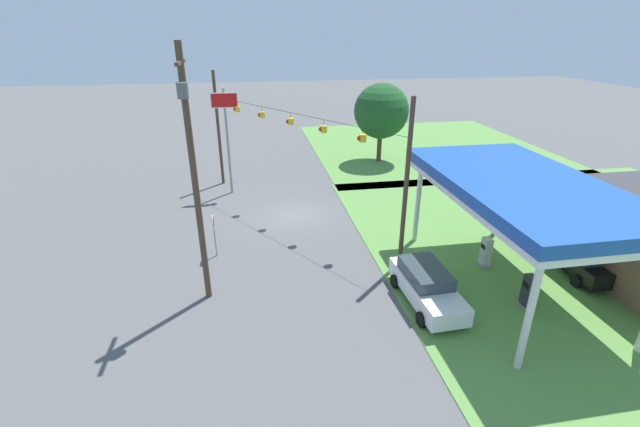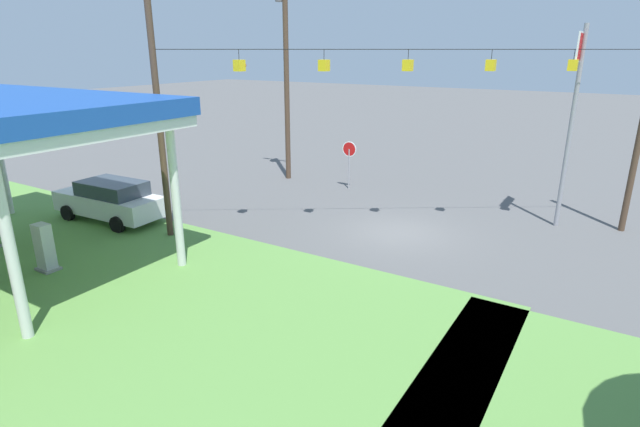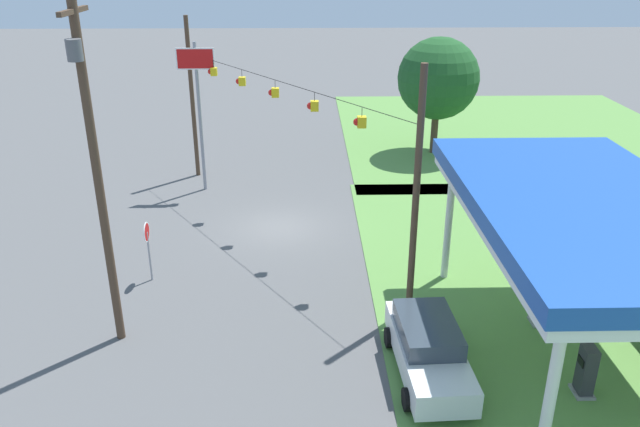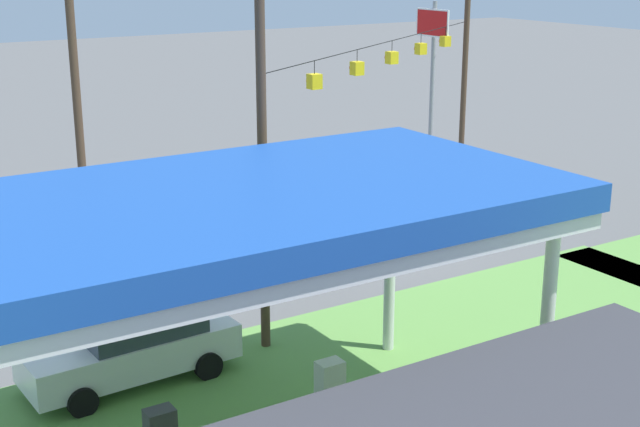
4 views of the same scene
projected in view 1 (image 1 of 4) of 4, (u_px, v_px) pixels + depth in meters
ground_plane at (293, 215)px, 29.45m from camera, size 160.00×160.00×0.00m
grass_verge_opposite_corner at (424, 147)px, 46.34m from camera, size 24.00×24.00×0.04m
gas_station_canopy at (522, 189)px, 19.47m from camera, size 12.10×6.64×5.60m
fuel_pump_near at (486, 253)px, 22.90m from camera, size 0.71×0.56×1.64m
fuel_pump_far at (528, 292)px, 19.49m from camera, size 0.71×0.56×1.64m
car_at_pumps_front at (427, 285)px, 19.79m from camera, size 5.06×2.28×1.75m
car_at_pumps_rear at (576, 255)px, 22.43m from camera, size 5.25×2.28×1.76m
stop_sign_roadside at (214, 227)px, 23.50m from camera, size 0.80×0.08×2.50m
stop_sign_overhead at (226, 122)px, 31.29m from camera, size 0.22×1.93×7.92m
utility_pole_main at (193, 170)px, 18.01m from camera, size 2.20×0.44×11.45m
signal_span_gantry at (291, 145)px, 27.46m from camera, size 15.40×10.24×8.97m
tree_west_verge at (381, 111)px, 39.39m from camera, size 5.05×5.05×7.32m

